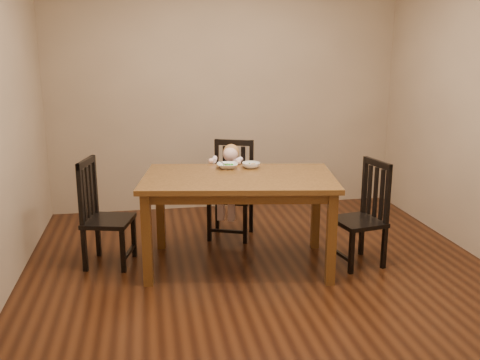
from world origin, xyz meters
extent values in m
cube|color=#3E1E0D|center=(0.00, 0.00, 0.00)|extent=(4.00, 4.00, 0.01)
cube|color=#8F775B|center=(0.00, 2.00, 1.35)|extent=(4.00, 0.01, 2.70)
cube|color=#8F775B|center=(0.00, -2.00, 1.35)|extent=(4.00, 0.01, 2.70)
cube|color=#452C10|center=(-0.16, 0.22, 0.78)|extent=(1.74, 1.21, 0.04)
cube|color=#452C10|center=(-0.16, 0.22, 0.72)|extent=(1.59, 1.06, 0.09)
cube|color=#452C10|center=(-0.94, -0.07, 0.38)|extent=(0.09, 0.09, 0.76)
cube|color=#452C10|center=(0.49, -0.30, 0.38)|extent=(0.09, 0.09, 0.76)
cube|color=#452C10|center=(-0.81, 0.73, 0.38)|extent=(0.09, 0.09, 0.76)
cube|color=#452C10|center=(0.62, 0.50, 0.38)|extent=(0.09, 0.09, 0.76)
cube|color=black|center=(-0.11, 0.94, 0.40)|extent=(0.53, 0.52, 0.04)
cube|color=black|center=(0.11, 1.03, 0.19)|extent=(0.05, 0.05, 0.38)
cube|color=black|center=(-0.22, 1.16, 0.19)|extent=(0.05, 0.05, 0.38)
cube|color=black|center=(-0.01, 0.71, 0.19)|extent=(0.05, 0.05, 0.38)
cube|color=black|center=(-0.34, 0.84, 0.19)|extent=(0.05, 0.05, 0.38)
cube|color=black|center=(0.11, 1.03, 0.69)|extent=(0.05, 0.05, 0.53)
cube|color=black|center=(-0.22, 1.16, 0.69)|extent=(0.05, 0.05, 0.53)
cube|color=black|center=(-0.05, 1.09, 0.93)|extent=(0.38, 0.17, 0.06)
cube|color=black|center=(0.03, 1.06, 0.66)|extent=(0.05, 0.03, 0.46)
cube|color=black|center=(-0.05, 1.09, 0.66)|extent=(0.05, 0.03, 0.46)
cube|color=black|center=(-0.14, 1.13, 0.66)|extent=(0.05, 0.03, 0.46)
cube|color=black|center=(-1.27, 0.43, 0.39)|extent=(0.47, 0.49, 0.04)
cube|color=black|center=(-1.38, 0.64, 0.19)|extent=(0.04, 0.04, 0.38)
cube|color=black|center=(-1.47, 0.30, 0.19)|extent=(0.04, 0.04, 0.38)
cube|color=black|center=(-1.06, 0.56, 0.19)|extent=(0.04, 0.04, 0.38)
cube|color=black|center=(-1.15, 0.22, 0.19)|extent=(0.04, 0.04, 0.38)
cube|color=black|center=(-1.38, 0.64, 0.67)|extent=(0.04, 0.04, 0.52)
cube|color=black|center=(-1.47, 0.30, 0.67)|extent=(0.04, 0.04, 0.52)
cube|color=black|center=(-1.43, 0.47, 0.91)|extent=(0.13, 0.38, 0.06)
cube|color=black|center=(-1.40, 0.56, 0.65)|extent=(0.03, 0.04, 0.45)
cube|color=black|center=(-1.43, 0.47, 0.65)|extent=(0.03, 0.04, 0.45)
cube|color=black|center=(-1.45, 0.38, 0.65)|extent=(0.03, 0.04, 0.45)
cube|color=black|center=(0.86, 0.06, 0.39)|extent=(0.44, 0.46, 0.04)
cube|color=black|center=(1.05, -0.08, 0.18)|extent=(0.04, 0.04, 0.37)
cube|color=black|center=(0.99, 0.25, 0.18)|extent=(0.04, 0.04, 0.37)
cube|color=black|center=(0.73, -0.14, 0.18)|extent=(0.04, 0.04, 0.37)
cube|color=black|center=(0.67, 0.19, 0.18)|extent=(0.04, 0.04, 0.37)
cube|color=black|center=(1.05, -0.08, 0.66)|extent=(0.04, 0.04, 0.51)
cube|color=black|center=(0.99, 0.25, 0.66)|extent=(0.04, 0.04, 0.51)
cube|color=black|center=(1.02, 0.09, 0.89)|extent=(0.10, 0.38, 0.05)
cube|color=black|center=(1.04, 0.00, 0.63)|extent=(0.03, 0.04, 0.44)
cube|color=black|center=(1.02, 0.09, 0.63)|extent=(0.03, 0.04, 0.44)
cube|color=black|center=(1.00, 0.18, 0.63)|extent=(0.03, 0.04, 0.44)
imported|color=white|center=(-0.21, 0.51, 0.82)|extent=(0.20, 0.20, 0.05)
imported|color=white|center=(0.00, 0.49, 0.83)|extent=(0.18, 0.18, 0.05)
cube|color=silver|center=(-0.25, 0.50, 0.85)|extent=(0.07, 0.12, 0.05)
cube|color=silver|center=(-0.25, 0.50, 0.83)|extent=(0.04, 0.04, 0.01)
camera|label=1|loc=(-0.92, -4.09, 1.86)|focal=40.00mm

